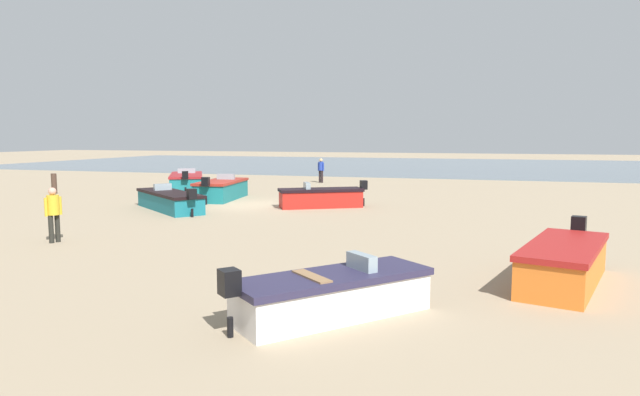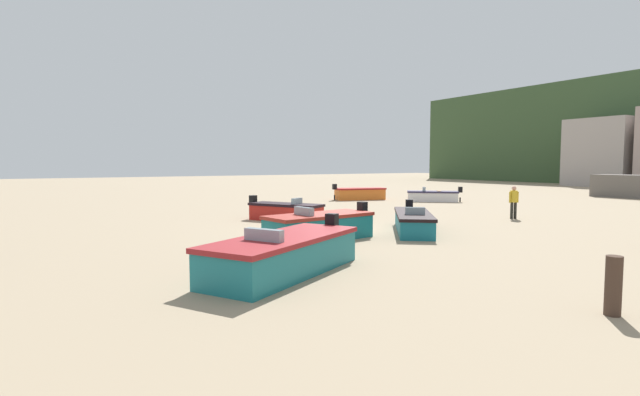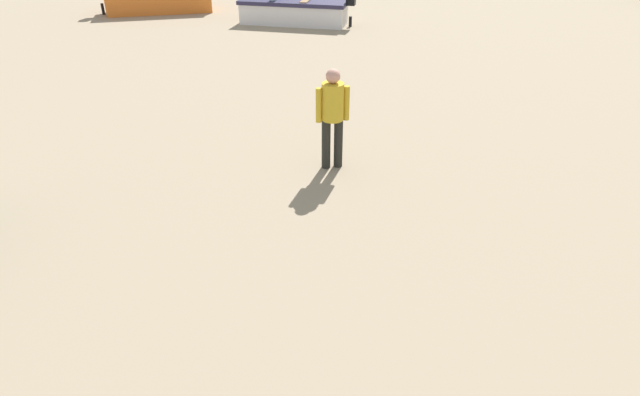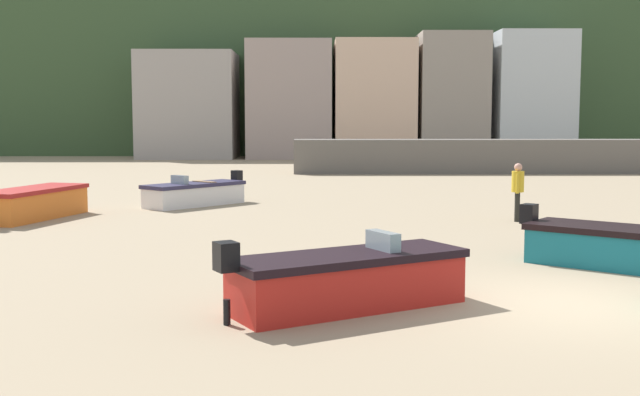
{
  "view_description": "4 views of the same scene",
  "coord_description": "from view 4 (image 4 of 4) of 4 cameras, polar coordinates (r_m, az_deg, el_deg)",
  "views": [
    {
      "loc": [
        -10.45,
        22.85,
        3.11
      ],
      "look_at": [
        -3.9,
        1.25,
        0.58
      ],
      "focal_mm": 31.09,
      "sensor_mm": 36.0,
      "label": 1
    },
    {
      "loc": [
        16.37,
        -10.44,
        2.76
      ],
      "look_at": [
        -2.28,
        0.97,
        1.12
      ],
      "focal_mm": 26.41,
      "sensor_mm": 36.0,
      "label": 2
    },
    {
      "loc": [
        8.18,
        5.97,
        3.91
      ],
      "look_at": [
        3.08,
        8.78,
        0.44
      ],
      "focal_mm": 29.24,
      "sensor_mm": 36.0,
      "label": 3
    },
    {
      "loc": [
        -4.01,
        -11.47,
        2.78
      ],
      "look_at": [
        -3.85,
        8.16,
        0.82
      ],
      "focal_mm": 43.26,
      "sensor_mm": 36.0,
      "label": 4
    }
  ],
  "objects": [
    {
      "name": "ground_plane",
      "position": [
        12.46,
        18.48,
        -7.48
      ],
      "size": [
        160.0,
        160.0,
        0.0
      ],
      "primitive_type": "plane",
      "color": "gray"
    },
    {
      "name": "headland_hill",
      "position": [
        77.68,
        2.55,
        8.67
      ],
      "size": [
        90.0,
        32.0,
        13.61
      ],
      "primitive_type": "cube",
      "color": "#37502F",
      "rests_on": "ground"
    },
    {
      "name": "harbor_pier",
      "position": [
        42.49,
        11.91,
        3.05
      ],
      "size": [
        20.28,
        2.4,
        1.8
      ],
      "primitive_type": "cube",
      "color": "#645D56",
      "rests_on": "ground"
    },
    {
      "name": "townhouse_left",
      "position": [
        59.29,
        -9.67,
        6.75
      ],
      "size": [
        7.1,
        6.11,
        7.89
      ],
      "primitive_type": "cube",
      "color": "#A29993",
      "rests_on": "ground"
    },
    {
      "name": "townhouse_centre_left",
      "position": [
        58.71,
        -2.25,
        7.22
      ],
      "size": [
        6.23,
        6.38,
        8.67
      ],
      "primitive_type": "cube",
      "color": "#A38F87",
      "rests_on": "ground"
    },
    {
      "name": "townhouse_centre",
      "position": [
        58.8,
        3.98,
        7.24
      ],
      "size": [
        5.92,
        6.28,
        8.72
      ],
      "primitive_type": "cube",
      "color": "beige",
      "rests_on": "ground"
    },
    {
      "name": "townhouse_right",
      "position": [
        59.57,
        9.55,
        7.39
      ],
      "size": [
        4.99,
        6.36,
        9.23
      ],
      "primitive_type": "cube",
      "color": "gray",
      "rests_on": "ground"
    },
    {
      "name": "townhouse_far_right",
      "position": [
        60.56,
        15.23,
        7.3
      ],
      "size": [
        5.67,
        5.69,
        9.34
      ],
      "primitive_type": "cube",
      "color": "silver",
      "rests_on": "ground"
    },
    {
      "name": "boat_red_0",
      "position": [
        11.53,
        2.03,
        -6.06
      ],
      "size": [
        3.79,
        2.82,
        1.15
      ],
      "rotation": [
        0.0,
        0.0,
        5.22
      ],
      "color": "red",
      "rests_on": "ground"
    },
    {
      "name": "boat_orange_2",
      "position": [
        23.46,
        -20.49,
        -0.35
      ],
      "size": [
        2.29,
        4.08,
        1.2
      ],
      "rotation": [
        0.0,
        0.0,
        6.01
      ],
      "color": "orange",
      "rests_on": "ground"
    },
    {
      "name": "boat_white_3",
      "position": [
        25.77,
        -9.24,
        0.32
      ],
      "size": [
        3.25,
        3.46,
        1.07
      ],
      "rotation": [
        0.0,
        0.0,
        2.42
      ],
      "color": "silver",
      "rests_on": "ground"
    },
    {
      "name": "beach_walker_foreground",
      "position": [
        22.07,
        14.42,
        0.78
      ],
      "size": [
        0.42,
        0.53,
        1.62
      ],
      "rotation": [
        0.0,
        0.0,
        4.42
      ],
      "color": "black",
      "rests_on": "ground"
    }
  ]
}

